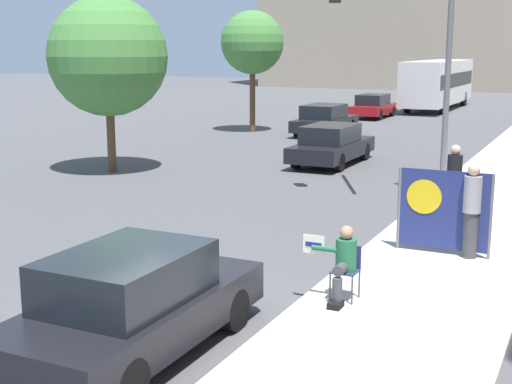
% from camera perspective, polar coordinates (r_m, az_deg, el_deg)
% --- Properties ---
extents(ground_plane, '(160.00, 160.00, 0.00)m').
position_cam_1_polar(ground_plane, '(11.11, -6.46, -10.44)').
color(ground_plane, '#4F4F51').
extents(sidewalk_curb, '(3.29, 90.00, 0.12)m').
position_cam_1_polar(sidewalk_curb, '(24.16, 19.48, 1.11)').
color(sidewalk_curb, beige).
rests_on(sidewalk_curb, ground_plane).
extents(seated_protester, '(0.91, 0.77, 1.23)m').
position_cam_1_polar(seated_protester, '(11.54, 6.98, -5.50)').
color(seated_protester, '#474C56').
rests_on(seated_protester, sidewalk_curb).
extents(jogger_on_sidewalk, '(0.34, 0.34, 1.85)m').
position_cam_1_polar(jogger_on_sidewalk, '(14.32, 16.87, -1.37)').
color(jogger_on_sidewalk, '#424247').
rests_on(jogger_on_sidewalk, sidewalk_curb).
extents(pedestrian_behind, '(0.34, 0.34, 1.84)m').
position_cam_1_polar(pedestrian_behind, '(17.04, 15.55, 0.68)').
color(pedestrian_behind, '#756651').
rests_on(pedestrian_behind, sidewalk_curb).
extents(protest_banner, '(1.84, 0.06, 1.67)m').
position_cam_1_polar(protest_banner, '(14.46, 14.73, -1.40)').
color(protest_banner, slate).
rests_on(protest_banner, sidewalk_curb).
extents(traffic_light_pole, '(3.06, 2.83, 6.32)m').
position_cam_1_polar(traffic_light_pole, '(19.86, 12.09, 11.92)').
color(traffic_light_pole, slate).
rests_on(traffic_light_pole, sidewalk_curb).
extents(parked_car_curbside, '(1.83, 4.27, 1.50)m').
position_cam_1_polar(parked_car_curbside, '(9.87, -9.82, -8.80)').
color(parked_car_curbside, black).
rests_on(parked_car_curbside, ground_plane).
extents(car_on_road_nearest, '(1.79, 4.63, 1.44)m').
position_cam_1_polar(car_on_road_nearest, '(25.77, 6.06, 3.81)').
color(car_on_road_nearest, black).
rests_on(car_on_road_nearest, ground_plane).
extents(car_on_road_midblock, '(1.88, 4.56, 1.46)m').
position_cam_1_polar(car_on_road_midblock, '(34.51, 5.51, 5.78)').
color(car_on_road_midblock, black).
rests_on(car_on_road_midblock, ground_plane).
extents(car_on_road_distant, '(1.76, 4.45, 1.41)m').
position_cam_1_polar(car_on_road_distant, '(43.38, 9.36, 6.81)').
color(car_on_road_distant, maroon).
rests_on(car_on_road_distant, ground_plane).
extents(city_bus_on_road, '(2.58, 11.66, 3.26)m').
position_cam_1_polar(city_bus_on_road, '(50.35, 14.37, 8.57)').
color(city_bus_on_road, silver).
rests_on(city_bus_on_road, ground_plane).
extents(street_tree_near_curb, '(3.94, 3.94, 5.82)m').
position_cam_1_polar(street_tree_near_curb, '(24.33, -11.77, 10.56)').
color(street_tree_near_curb, brown).
rests_on(street_tree_near_curb, ground_plane).
extents(street_tree_midblock, '(3.08, 3.08, 5.92)m').
position_cam_1_polar(street_tree_midblock, '(35.50, -0.29, 11.84)').
color(street_tree_midblock, brown).
rests_on(street_tree_midblock, ground_plane).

